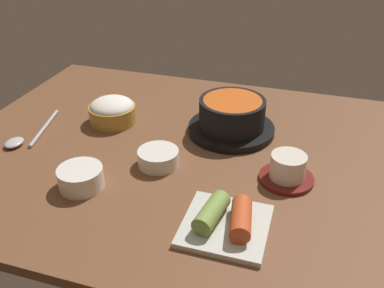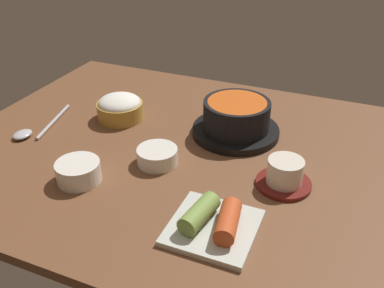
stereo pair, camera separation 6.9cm
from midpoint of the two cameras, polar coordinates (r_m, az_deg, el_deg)
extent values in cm
cube|color=brown|center=(89.62, 1.50, -1.38)|extent=(100.00, 76.00, 2.00)
cylinder|color=black|center=(95.39, 7.95, 1.72)|extent=(19.39, 19.39, 1.59)
cylinder|color=black|center=(93.52, 8.12, 3.86)|extent=(14.63, 14.63, 6.41)
cylinder|color=#D15619|center=(92.24, 8.26, 5.47)|extent=(12.87, 12.87, 0.60)
cylinder|color=#B78C38|center=(101.51, -7.77, 4.43)|extent=(10.90, 10.90, 4.08)
ellipsoid|color=white|center=(100.63, -7.86, 5.47)|extent=(10.03, 10.03, 3.81)
cylinder|color=maroon|center=(81.08, 14.62, -5.24)|extent=(10.30, 10.30, 0.80)
cylinder|color=silver|center=(79.54, 14.88, -3.65)|extent=(6.62, 6.62, 4.68)
cylinder|color=#C6D18C|center=(78.43, 15.08, -2.42)|extent=(5.63, 5.63, 0.40)
cylinder|color=white|center=(84.03, -2.38, -1.69)|extent=(8.16, 8.16, 3.26)
cylinder|color=#B73323|center=(83.32, -2.40, -0.92)|extent=(6.69, 6.69, 0.50)
cube|color=silver|center=(69.42, 5.75, -11.25)|extent=(13.74, 13.74, 1.00)
cylinder|color=#7A9E47|center=(68.50, 3.90, -9.41)|extent=(4.61, 8.67, 3.35)
cylinder|color=#C64C23|center=(67.55, 7.82, -10.37)|extent=(4.58, 8.66, 3.35)
cylinder|color=white|center=(80.80, -12.76, -3.74)|extent=(8.32, 8.32, 3.95)
cylinder|color=#386B2D|center=(79.88, -12.89, -2.75)|extent=(6.82, 6.82, 0.50)
cylinder|color=#B7B7BC|center=(103.55, -16.41, 2.92)|extent=(4.65, 16.52, 0.80)
ellipsoid|color=#B7B7BC|center=(99.30, -20.12, 1.18)|extent=(3.60, 4.68, 1.26)
camera|label=1|loc=(0.03, -87.70, 1.38)|focal=39.50mm
camera|label=2|loc=(0.03, 92.30, -1.38)|focal=39.50mm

